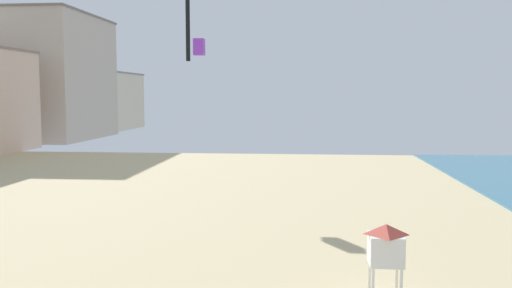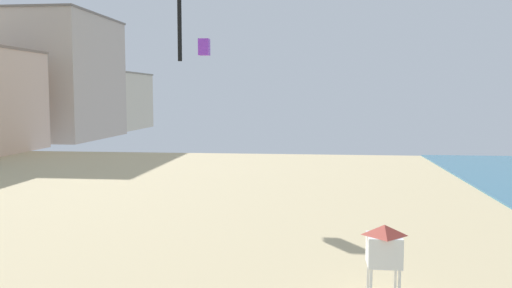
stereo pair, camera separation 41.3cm
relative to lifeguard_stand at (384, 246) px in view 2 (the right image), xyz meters
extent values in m
cube|color=#C6B29E|center=(-41.56, 61.45, 7.33)|extent=(14.30, 20.05, 18.34)
cube|color=slate|center=(-41.56, 61.45, 16.65)|extent=(14.58, 20.45, 0.30)
cube|color=beige|center=(-41.56, 83.44, 3.45)|extent=(10.99, 17.30, 10.58)
cube|color=gray|center=(-41.56, 83.44, 8.89)|extent=(11.21, 17.65, 0.30)
cylinder|color=white|center=(-0.45, -0.45, -1.24)|extent=(0.10, 0.10, 1.20)
cylinder|color=white|center=(0.45, -0.45, -1.24)|extent=(0.10, 0.10, 1.20)
cylinder|color=white|center=(-0.45, 0.45, -1.24)|extent=(0.10, 0.10, 1.20)
cylinder|color=white|center=(0.45, 0.45, -1.24)|extent=(0.10, 0.10, 1.20)
cube|color=white|center=(0.00, 0.00, -0.14)|extent=(1.10, 1.10, 1.00)
pyramid|color=#D14C3D|center=(0.00, 0.00, 0.54)|extent=(1.10, 1.10, 0.35)
cube|color=purple|center=(-10.47, 21.66, 8.40)|extent=(0.77, 0.77, 1.20)
cylinder|color=black|center=(-5.24, -6.06, 6.93)|extent=(0.09, 0.09, 2.47)
camera|label=1|loc=(-2.69, -17.74, 4.98)|focal=37.89mm
camera|label=2|loc=(-2.28, -17.70, 4.98)|focal=37.89mm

